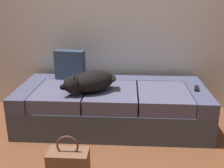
# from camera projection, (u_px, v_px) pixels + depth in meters

# --- Properties ---
(couch) EXTENTS (2.02, 0.91, 0.45)m
(couch) POSITION_uv_depth(u_px,v_px,m) (112.00, 106.00, 3.02)
(couch) COLOR #404855
(couch) RESTS_ON ground
(dog_dark) EXTENTS (0.58, 0.49, 0.22)m
(dog_dark) POSITION_uv_depth(u_px,v_px,m) (89.00, 82.00, 2.76)
(dog_dark) COLOR black
(dog_dark) RESTS_ON couch
(tv_remote) EXTENTS (0.07, 0.16, 0.02)m
(tv_remote) POSITION_uv_depth(u_px,v_px,m) (197.00, 88.00, 2.87)
(tv_remote) COLOR black
(tv_remote) RESTS_ON couch
(throw_pillow) EXTENTS (0.35, 0.17, 0.34)m
(throw_pillow) POSITION_uv_depth(u_px,v_px,m) (70.00, 65.00, 3.17)
(throw_pillow) COLOR #304157
(throw_pillow) RESTS_ON couch
(handbag) EXTENTS (0.32, 0.18, 0.38)m
(handbag) POSITION_uv_depth(u_px,v_px,m) (69.00, 164.00, 2.16)
(handbag) COLOR brown
(handbag) RESTS_ON ground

